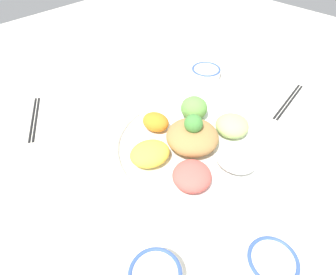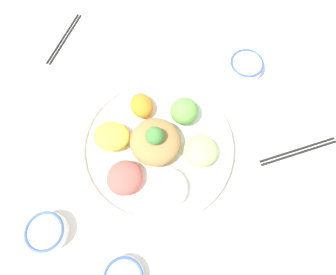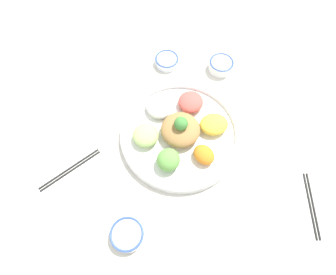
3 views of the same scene
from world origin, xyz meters
name	(u,v)px [view 3 (image 3 of 3)]	position (x,y,z in m)	size (l,w,h in m)	color
ground_plane	(179,137)	(0.00, 0.00, 0.00)	(2.40, 2.40, 0.00)	silver
salad_platter	(180,132)	(0.01, 0.00, 0.03)	(0.41, 0.41, 0.12)	white
sauce_bowl_red	(221,65)	(0.30, 0.17, 0.02)	(0.09, 0.09, 0.04)	white
rice_bowl_blue	(127,235)	(-0.30, -0.20, 0.02)	(0.10, 0.10, 0.03)	white
sauce_bowl_dark	(167,61)	(0.13, 0.30, 0.02)	(0.09, 0.09, 0.03)	white
chopsticks_pair_near	(312,205)	(0.23, -0.42, 0.00)	(0.12, 0.19, 0.01)	black
chopsticks_pair_far	(70,169)	(-0.37, 0.08, 0.00)	(0.22, 0.04, 0.01)	black
serving_spoon_main	(109,77)	(-0.10, 0.36, 0.00)	(0.04, 0.13, 0.01)	beige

